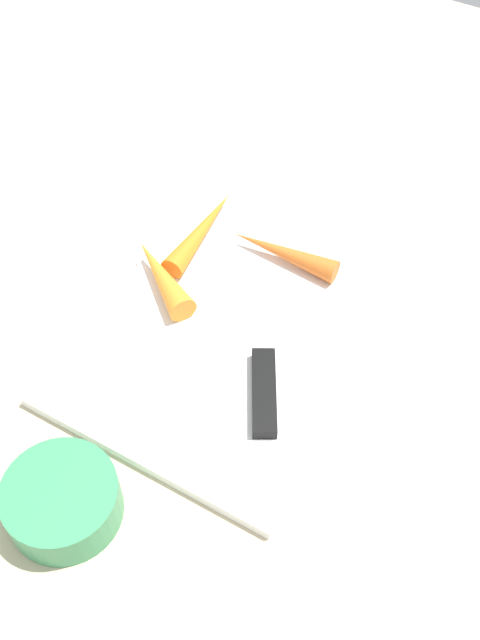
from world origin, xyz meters
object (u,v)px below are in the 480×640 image
Objects in this scene: carrot_shortest at (161,277)px; carrot_longest at (202,230)px; cutting_board at (240,324)px; carrot_medium at (282,252)px; small_bowl at (63,501)px; knife at (264,380)px.

carrot_shortest reaches higher than carrot_longest.
cutting_board is at bearing -147.20° from carrot_shortest.
carrot_medium is at bearing -179.07° from cutting_board.
carrot_medium is (-0.09, -0.00, 0.02)m from cutting_board.
cutting_board is 0.09m from carrot_shortest.
carrot_shortest is 1.07× the size of small_bowl.
carrot_shortest is at bearing 40.72° from knife.
carrot_medium is (-0.15, -0.06, 0.01)m from knife.
carrot_shortest is (-0.05, -0.15, 0.01)m from knife.
carrot_longest is at bearing 18.69° from knife.
small_bowl is at bearing -171.38° from carrot_longest.
cutting_board is at bearing -132.51° from carrot_longest.
carrot_shortest is (0.00, -0.09, 0.02)m from cutting_board.
cutting_board is 2.81× the size of carrot_longest.
small_bowl is at bearing 125.69° from knife.
carrot_medium is at bearing 175.07° from small_bowl.
carrot_medium is 1.23× the size of small_bowl.
small_bowl is (0.32, 0.06, -0.00)m from carrot_longest.
knife is at bearing -133.96° from carrot_longest.
small_bowl is (0.19, -0.09, 0.00)m from knife.
small_bowl is (0.33, -0.03, -0.00)m from carrot_medium.
knife is 0.20m from carrot_longest.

